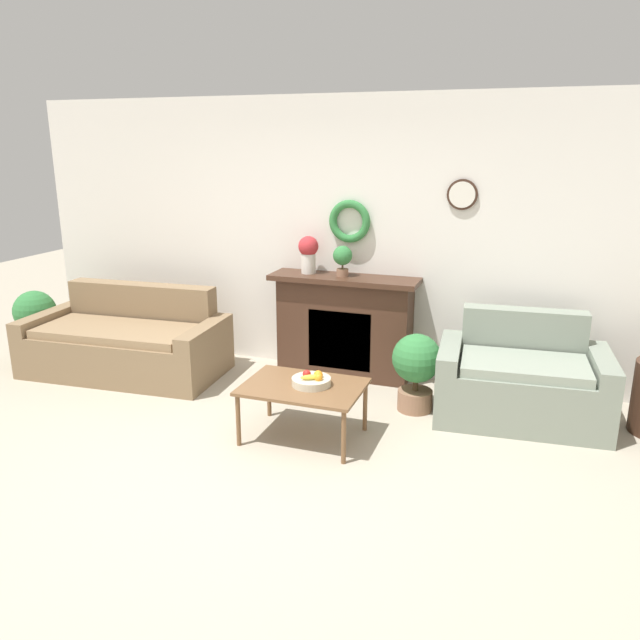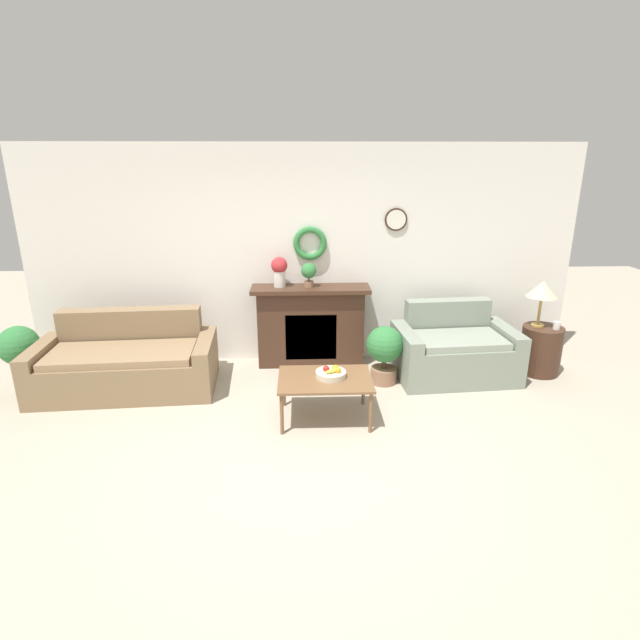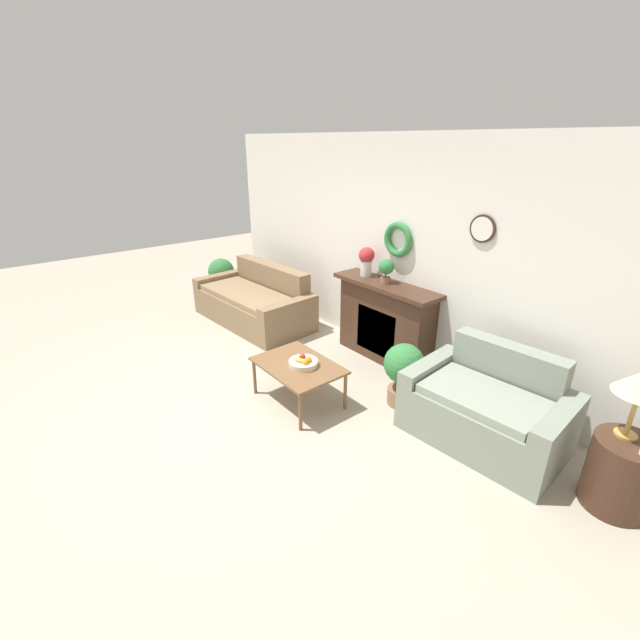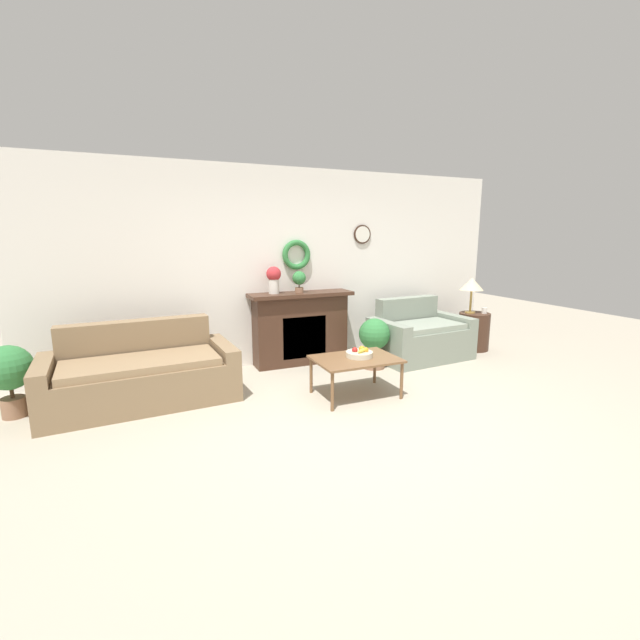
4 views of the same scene
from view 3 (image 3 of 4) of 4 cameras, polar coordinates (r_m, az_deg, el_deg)
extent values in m
plane|color=#ADA38E|center=(4.55, -13.15, -12.78)|extent=(16.00, 16.00, 0.00)
cube|color=white|center=(5.37, 9.85, 8.99)|extent=(6.80, 0.06, 2.70)
cylinder|color=#382319|center=(4.57, 20.86, 11.30)|extent=(0.27, 0.02, 0.27)
cylinder|color=white|center=(4.56, 20.78, 11.29)|extent=(0.23, 0.01, 0.23)
torus|color=#337A3D|center=(5.21, 10.34, 10.51)|extent=(0.41, 0.08, 0.41)
cube|color=#42281C|center=(5.43, 8.67, -0.44)|extent=(1.31, 0.34, 0.97)
cube|color=black|center=(5.35, 7.47, -1.58)|extent=(0.63, 0.02, 0.58)
cube|color=orange|center=(5.38, 7.37, -2.31)|extent=(0.50, 0.01, 0.32)
cube|color=#42281C|center=(5.23, 8.73, 4.59)|extent=(1.45, 0.41, 0.05)
cube|color=#846B4C|center=(6.61, -9.66, 1.32)|extent=(1.66, 0.85, 0.43)
cube|color=#846B4C|center=(6.79, -6.41, 3.96)|extent=(1.63, 0.31, 0.84)
cube|color=#846B4C|center=(7.36, -12.87, 3.89)|extent=(0.23, 0.97, 0.57)
cube|color=#846B4C|center=(5.97, -4.11, -0.11)|extent=(0.23, 0.97, 0.57)
cube|color=#917554|center=(6.52, -9.80, 3.39)|extent=(1.59, 0.79, 0.08)
cube|color=gray|center=(4.26, 20.39, -12.67)|extent=(1.09, 0.76, 0.47)
cube|color=gray|center=(4.51, 23.33, -8.07)|extent=(1.05, 0.27, 0.87)
cube|color=gray|center=(4.53, 14.26, -8.56)|extent=(0.24, 0.88, 0.61)
cube|color=gray|center=(4.15, 28.76, -14.18)|extent=(0.24, 0.88, 0.61)
cube|color=gray|center=(4.12, 20.92, -9.56)|extent=(1.05, 0.70, 0.08)
cube|color=brown|center=(4.50, -2.93, -6.06)|extent=(0.93, 0.66, 0.03)
cylinder|color=brown|center=(4.79, -8.72, -7.47)|extent=(0.04, 0.04, 0.42)
cylinder|color=brown|center=(4.19, -2.64, -12.12)|extent=(0.04, 0.04, 0.42)
cylinder|color=brown|center=(5.06, -3.07, -5.46)|extent=(0.04, 0.04, 0.42)
cylinder|color=brown|center=(4.49, 3.39, -9.45)|extent=(0.04, 0.04, 0.42)
cylinder|color=beige|center=(4.46, -2.23, -5.77)|extent=(0.31, 0.31, 0.06)
sphere|color=#B2231E|center=(4.48, -2.36, -4.92)|extent=(0.07, 0.07, 0.07)
sphere|color=orange|center=(4.41, -1.57, -5.32)|extent=(0.07, 0.07, 0.07)
sphere|color=orange|center=(4.37, -1.96, -5.65)|extent=(0.06, 0.06, 0.06)
ellipsoid|color=yellow|center=(4.40, -2.52, -5.40)|extent=(0.17, 0.11, 0.04)
cylinder|color=#42281C|center=(4.09, 35.17, -16.45)|extent=(0.48, 0.48, 0.59)
cylinder|color=#B28E42|center=(3.98, 35.59, -12.31)|extent=(0.15, 0.15, 0.02)
cylinder|color=#B28E42|center=(3.89, 36.20, -10.08)|extent=(0.03, 0.03, 0.34)
cylinder|color=silver|center=(5.46, 6.16, 6.86)|extent=(0.14, 0.14, 0.19)
sphere|color=#B72D33|center=(5.42, 6.24, 8.60)|extent=(0.20, 0.20, 0.20)
cylinder|color=#8E664C|center=(5.23, 8.73, 5.30)|extent=(0.12, 0.12, 0.07)
cylinder|color=#4C3823|center=(5.21, 8.77, 5.94)|extent=(0.02, 0.02, 0.05)
sphere|color=#337A3D|center=(5.18, 8.84, 7.05)|extent=(0.19, 0.19, 0.19)
cylinder|color=#8E664C|center=(7.75, -12.77, 3.41)|extent=(0.22, 0.22, 0.20)
cylinder|color=#4C3823|center=(7.69, -12.87, 4.55)|extent=(0.04, 0.04, 0.12)
sphere|color=#337A3D|center=(7.62, -13.04, 6.33)|extent=(0.44, 0.44, 0.44)
cylinder|color=#8E664C|center=(4.71, 10.79, -9.87)|extent=(0.30, 0.30, 0.18)
cylinder|color=#4C3823|center=(4.64, 10.93, -8.32)|extent=(0.05, 0.05, 0.12)
sphere|color=#337A3D|center=(4.52, 11.15, -5.74)|extent=(0.42, 0.42, 0.42)
camera|label=1|loc=(2.50, -86.30, -7.11)|focal=35.00mm
camera|label=2|loc=(4.08, -72.69, 5.81)|focal=28.00mm
camera|label=4|loc=(5.74, -56.42, 4.46)|focal=24.00mm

